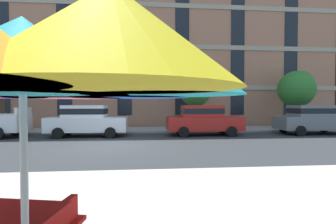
% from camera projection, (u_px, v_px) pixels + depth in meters
% --- Properties ---
extents(ground_plane, '(120.00, 120.00, 0.00)m').
position_uv_depth(ground_plane, '(109.00, 147.00, 11.02)').
color(ground_plane, '#2D3033').
extents(sidewalk_far, '(56.00, 3.60, 0.12)m').
position_uv_depth(sidewalk_far, '(122.00, 130.00, 17.79)').
color(sidewalk_far, gray).
rests_on(sidewalk_far, ground).
extents(apartment_building, '(40.66, 12.08, 16.00)m').
position_uv_depth(apartment_building, '(129.00, 43.00, 25.72)').
color(apartment_building, '#A87056').
rests_on(apartment_building, ground).
extents(sedan_white, '(4.40, 1.98, 1.78)m').
position_uv_depth(sedan_white, '(87.00, 120.00, 14.52)').
color(sedan_white, silver).
rests_on(sedan_white, ground).
extents(sedan_red, '(4.40, 1.98, 1.78)m').
position_uv_depth(sedan_red, '(203.00, 119.00, 15.14)').
color(sedan_red, '#B21E19').
rests_on(sedan_red, ground).
extents(sedan_gray, '(4.40, 1.98, 1.78)m').
position_uv_depth(sedan_gray, '(312.00, 119.00, 15.76)').
color(sedan_gray, slate).
rests_on(sedan_gray, ground).
extents(street_tree_middle, '(2.39, 2.37, 4.09)m').
position_uv_depth(street_tree_middle, '(194.00, 89.00, 17.96)').
color(street_tree_middle, brown).
rests_on(street_tree_middle, ground).
extents(street_tree_right, '(2.63, 2.63, 4.29)m').
position_uv_depth(street_tree_right, '(297.00, 88.00, 18.66)').
color(street_tree_right, brown).
rests_on(street_tree_right, ground).
extents(patio_umbrella, '(3.64, 3.64, 2.52)m').
position_uv_depth(patio_umbrella, '(22.00, 60.00, 2.05)').
color(patio_umbrella, silver).
rests_on(patio_umbrella, ground).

